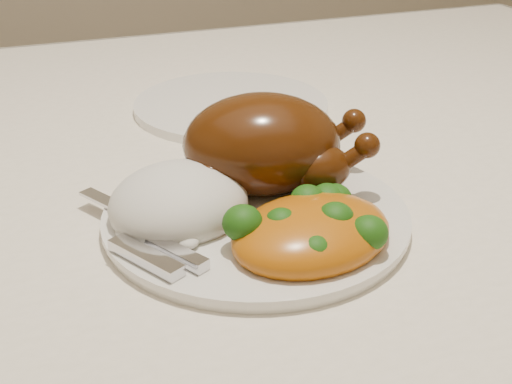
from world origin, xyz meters
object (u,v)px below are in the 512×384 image
object	(u,v)px
roast_chicken	(267,144)
side_plate	(231,105)
dining_table	(112,258)
dinner_plate	(256,218)

from	to	relation	value
roast_chicken	side_plate	bearing A→B (deg)	95.46
dining_table	side_plate	size ratio (longest dim) A/B	6.73
dining_table	roast_chicken	world-z (taller)	roast_chicken
dining_table	dinner_plate	world-z (taller)	dinner_plate
dinner_plate	side_plate	bearing A→B (deg)	76.49
dining_table	side_plate	bearing A→B (deg)	35.44
dinner_plate	side_plate	xyz separation A→B (m)	(0.07, 0.28, -0.00)
side_plate	dinner_plate	bearing A→B (deg)	-103.51
dining_table	side_plate	world-z (taller)	side_plate
dining_table	dinner_plate	xyz separation A→B (m)	(0.11, -0.15, 0.11)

